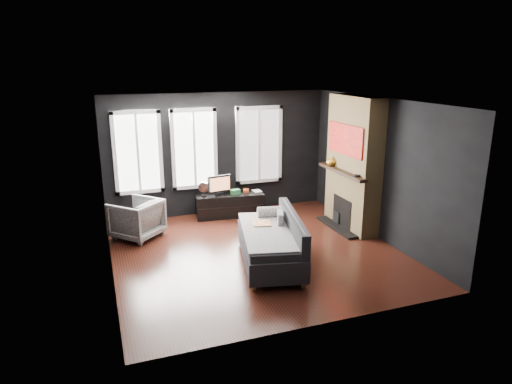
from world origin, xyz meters
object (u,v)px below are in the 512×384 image
object	(u,v)px
book	(253,187)
mantel_vase	(331,161)
mug	(246,191)
armchair	(136,217)
monitor	(219,184)
media_console	(230,205)
sofa	(270,240)

from	to	relation	value
book	mantel_vase	xyz separation A→B (m)	(1.37, -1.05, 0.70)
mug	book	bearing A→B (deg)	18.72
armchair	monitor	distance (m)	2.00
media_console	mug	world-z (taller)	mug
sofa	monitor	xyz separation A→B (m)	(-0.15, 2.66, 0.32)
armchair	book	distance (m)	2.71
monitor	armchair	bearing A→B (deg)	-170.44
mug	media_console	bearing A→B (deg)	169.23
media_console	book	xyz separation A→B (m)	(0.56, -0.00, 0.38)
monitor	mug	distance (m)	0.62
sofa	mug	size ratio (longest dim) A/B	15.68
armchair	media_console	world-z (taller)	armchair
media_console	monitor	world-z (taller)	monitor
monitor	book	xyz separation A→B (m)	(0.77, -0.04, -0.13)
media_console	mug	bearing A→B (deg)	-4.54
sofa	media_console	xyz separation A→B (m)	(0.07, 2.62, -0.18)
media_console	mantel_vase	world-z (taller)	mantel_vase
book	monitor	bearing A→B (deg)	177.16
media_console	book	distance (m)	0.67
armchair	mantel_vase	bearing A→B (deg)	130.30
media_console	mug	xyz separation A→B (m)	(0.37, -0.07, 0.32)
armchair	media_console	distance (m)	2.17
mantel_vase	mug	bearing A→B (deg)	147.85
armchair	mantel_vase	world-z (taller)	mantel_vase
media_console	armchair	bearing A→B (deg)	-157.23
media_console	monitor	distance (m)	0.55
armchair	mug	size ratio (longest dim) A/B	6.46
sofa	mantel_vase	distance (m)	2.69
mug	book	distance (m)	0.21
book	mug	bearing A→B (deg)	-161.28
sofa	monitor	size ratio (longest dim) A/B	3.72
media_console	book	size ratio (longest dim) A/B	6.23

